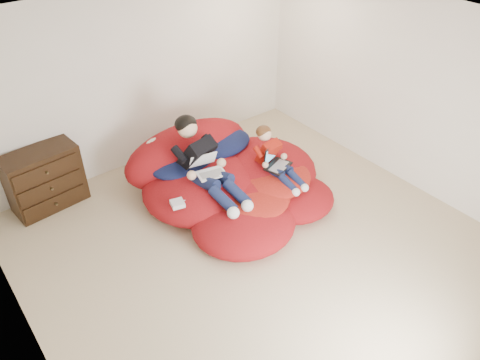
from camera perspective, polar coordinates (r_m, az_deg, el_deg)
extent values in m
cube|color=#C2AE8B|center=(5.71, 1.90, -8.83)|extent=(5.10, 5.10, 0.25)
cube|color=silver|center=(6.72, -11.86, 12.05)|extent=(5.10, 0.02, 2.50)
cube|color=silver|center=(4.07, -26.62, -9.49)|extent=(0.02, 5.10, 2.50)
cube|color=silver|center=(6.55, 19.68, 10.02)|extent=(0.02, 5.10, 2.50)
cube|color=silver|center=(4.28, 2.62, 17.03)|extent=(5.10, 5.10, 0.02)
cube|color=black|center=(6.46, -22.73, 0.13)|extent=(0.94, 0.54, 0.81)
cube|color=black|center=(6.41, -21.56, -2.61)|extent=(0.81, 0.10, 0.19)
cylinder|color=#4C3F26|center=(6.39, -21.50, -2.70)|extent=(0.04, 0.06, 0.03)
cube|color=black|center=(6.27, -22.05, -0.87)|extent=(0.81, 0.10, 0.19)
cylinder|color=#4C3F26|center=(6.25, -21.99, -0.95)|extent=(0.04, 0.06, 0.03)
cube|color=black|center=(6.14, -22.55, 0.95)|extent=(0.81, 0.10, 0.19)
cylinder|color=#4C3F26|center=(6.12, -22.49, 0.87)|extent=(0.04, 0.06, 0.03)
ellipsoid|color=#A41217|center=(6.18, -4.20, -0.63)|extent=(1.71, 1.53, 0.61)
ellipsoid|color=#A41217|center=(6.47, 2.34, 1.14)|extent=(1.60, 1.55, 0.58)
ellipsoid|color=#A41217|center=(6.07, 1.19, -1.75)|extent=(1.44, 1.16, 0.46)
ellipsoid|color=#A41217|center=(5.69, 0.46, -5.30)|extent=(1.31, 1.20, 0.44)
ellipsoid|color=#A41217|center=(6.12, 6.85, -2.28)|extent=(1.03, 0.94, 0.34)
ellipsoid|color=#A41217|center=(6.51, -6.33, 3.27)|extent=(1.90, 0.84, 0.84)
ellipsoid|color=#131B46|center=(6.21, -6.97, 2.34)|extent=(0.97, 0.79, 0.25)
ellipsoid|color=#131B46|center=(6.46, -2.59, 4.43)|extent=(0.95, 0.67, 0.23)
ellipsoid|color=#B42319|center=(6.15, 3.77, 0.54)|extent=(1.05, 1.05, 0.19)
ellipsoid|color=#B42319|center=(5.80, 1.43, -2.32)|extent=(1.01, 0.91, 0.18)
ellipsoid|color=beige|center=(6.27, -9.84, 3.92)|extent=(0.46, 0.30, 0.30)
cube|color=black|center=(5.92, -5.41, 3.06)|extent=(0.44, 0.53, 0.54)
sphere|color=#E3B08B|center=(5.87, -6.45, 6.32)|extent=(0.25, 0.25, 0.25)
ellipsoid|color=black|center=(5.88, -6.65, 6.81)|extent=(0.28, 0.27, 0.22)
cylinder|color=#131B3D|center=(5.73, -4.25, -0.31)|extent=(0.24, 0.43, 0.23)
cylinder|color=#131B3D|center=(5.51, -2.10, -2.39)|extent=(0.21, 0.41, 0.26)
sphere|color=white|center=(5.43, -0.82, -4.02)|extent=(0.15, 0.15, 0.15)
cylinder|color=#131B3D|center=(5.82, -2.55, 0.43)|extent=(0.24, 0.43, 0.23)
cylinder|color=#131B3D|center=(5.61, -0.38, -1.58)|extent=(0.21, 0.41, 0.26)
sphere|color=white|center=(5.53, 0.90, -3.16)|extent=(0.15, 0.15, 0.15)
cube|color=#B01C0F|center=(6.12, 3.43, 3.29)|extent=(0.28, 0.30, 0.40)
sphere|color=#E3B08B|center=(6.05, 3.00, 5.59)|extent=(0.18, 0.18, 0.18)
ellipsoid|color=#4D2C14|center=(6.05, 2.87, 5.93)|extent=(0.20, 0.19, 0.15)
cylinder|color=#131B3D|center=(6.03, 4.19, 0.97)|extent=(0.14, 0.30, 0.16)
cylinder|color=#131B3D|center=(5.89, 5.84, -0.39)|extent=(0.12, 0.29, 0.19)
sphere|color=white|center=(5.84, 6.83, -1.49)|extent=(0.11, 0.11, 0.11)
cylinder|color=#131B3D|center=(6.12, 5.24, 1.46)|extent=(0.14, 0.30, 0.16)
cylinder|color=#131B3D|center=(5.98, 6.89, 0.13)|extent=(0.12, 0.29, 0.19)
sphere|color=white|center=(5.93, 7.88, -0.95)|extent=(0.11, 0.11, 0.11)
cube|color=white|center=(5.74, -3.52, 0.77)|extent=(0.39, 0.31, 0.01)
cube|color=gray|center=(5.73, -3.45, 0.79)|extent=(0.31, 0.19, 0.00)
cube|color=white|center=(5.80, -4.55, 2.48)|extent=(0.36, 0.19, 0.22)
cube|color=#4179DD|center=(5.79, -4.51, 2.48)|extent=(0.31, 0.16, 0.17)
cube|color=black|center=(6.05, 4.67, 1.70)|extent=(0.42, 0.35, 0.01)
cube|color=gray|center=(6.04, 4.75, 1.72)|extent=(0.33, 0.23, 0.00)
cube|color=black|center=(6.06, 3.87, 3.31)|extent=(0.35, 0.15, 0.25)
cube|color=#509BBB|center=(6.05, 3.92, 3.29)|extent=(0.30, 0.12, 0.20)
cube|color=white|center=(5.59, -7.63, -2.88)|extent=(0.18, 0.18, 0.06)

